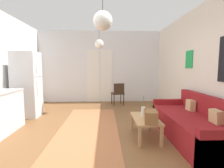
% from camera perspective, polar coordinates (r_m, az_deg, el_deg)
% --- Properties ---
extents(ground_plane, '(5.35, 7.53, 0.10)m').
position_cam_1_polar(ground_plane, '(3.41, -6.19, -18.96)').
color(ground_plane, brown).
extents(wall_back, '(4.95, 0.13, 2.80)m').
position_cam_1_polar(wall_back, '(6.60, -4.28, 5.88)').
color(wall_back, silver).
rests_on(wall_back, ground_plane).
extents(wall_right, '(0.12, 7.13, 2.80)m').
position_cam_1_polar(wall_right, '(3.79, 33.29, 5.18)').
color(wall_right, silver).
rests_on(wall_right, ground_plane).
extents(area_rug, '(1.30, 3.63, 0.01)m').
position_cam_1_polar(area_rug, '(3.72, -8.37, -15.91)').
color(area_rug, '#B26B42').
rests_on(area_rug, ground_plane).
extents(couch, '(0.87, 2.07, 0.83)m').
position_cam_1_polar(couch, '(3.62, 26.70, -12.55)').
color(couch, maroon).
rests_on(couch, ground_plane).
extents(coffee_table, '(0.46, 0.86, 0.40)m').
position_cam_1_polar(coffee_table, '(3.35, 11.51, -12.32)').
color(coffee_table, tan).
rests_on(coffee_table, ground_plane).
extents(bamboo_vase, '(0.09, 0.09, 0.41)m').
position_cam_1_polar(bamboo_vase, '(3.41, 10.85, -9.30)').
color(bamboo_vase, beige).
rests_on(bamboo_vase, coffee_table).
extents(handbag, '(0.28, 0.37, 0.34)m').
position_cam_1_polar(handbag, '(3.05, 13.36, -10.85)').
color(handbag, brown).
rests_on(handbag, coffee_table).
extents(refrigerator, '(0.67, 0.58, 1.79)m').
position_cam_1_polar(refrigerator, '(5.13, -27.43, -0.20)').
color(refrigerator, white).
rests_on(refrigerator, ground_plane).
extents(accent_chair, '(0.50, 0.48, 0.81)m').
position_cam_1_polar(accent_chair, '(5.96, 2.12, -3.00)').
color(accent_chair, '#382619').
rests_on(accent_chair, ground_plane).
extents(pendant_lamp_near, '(0.27, 0.27, 0.89)m').
position_cam_1_polar(pendant_lamp_near, '(2.52, -3.22, 21.06)').
color(pendant_lamp_near, black).
extents(pendant_lamp_far, '(0.28, 0.28, 0.86)m').
position_cam_1_polar(pendant_lamp_far, '(5.16, -4.48, 13.64)').
color(pendant_lamp_far, black).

